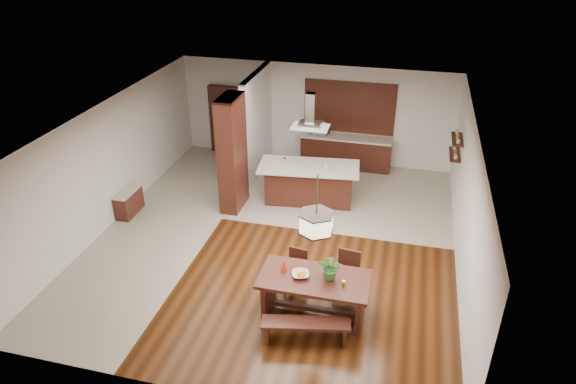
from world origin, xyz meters
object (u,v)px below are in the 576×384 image
(dining_table, at_px, (314,287))
(dining_chair_left, at_px, (295,271))
(dining_bench, at_px, (306,331))
(pendant_lantern, at_px, (317,210))
(range_hood, at_px, (311,111))
(island_cup, at_px, (326,166))
(hallway_console, at_px, (129,202))
(kitchen_island, at_px, (309,183))
(dining_chair_right, at_px, (346,277))
(microwave, at_px, (319,129))
(foliage_plant, at_px, (331,267))
(fruit_bowl, at_px, (301,275))

(dining_table, bearing_deg, dining_chair_left, 129.49)
(dining_bench, distance_m, pendant_lantern, 2.15)
(range_hood, xyz_separation_m, island_cup, (0.44, -0.07, -1.38))
(dining_bench, height_order, pendant_lantern, pendant_lantern)
(dining_chair_left, height_order, pendant_lantern, pendant_lantern)
(dining_table, relative_size, dining_chair_left, 2.30)
(hallway_console, relative_size, dining_table, 0.44)
(dining_chair_left, height_order, kitchen_island, kitchen_island)
(dining_bench, xyz_separation_m, dining_chair_right, (0.49, 1.33, 0.27))
(range_hood, distance_m, microwave, 2.68)
(hallway_console, height_order, dining_chair_left, dining_chair_left)
(island_cup, distance_m, microwave, 2.45)
(dining_chair_left, relative_size, range_hood, 0.97)
(hallway_console, height_order, dining_table, dining_table)
(hallway_console, xyz_separation_m, island_cup, (4.63, 1.63, 0.77))
(pendant_lantern, xyz_separation_m, range_hood, (-0.98, 4.17, 0.22))
(foliage_plant, bearing_deg, range_hood, 106.99)
(foliage_plant, relative_size, fruit_bowl, 1.55)
(kitchen_island, xyz_separation_m, island_cup, (0.44, -0.06, 0.55))
(dining_table, bearing_deg, fruit_bowl, -175.89)
(range_hood, xyz_separation_m, microwave, (-0.20, 2.29, -1.36))
(hallway_console, relative_size, dining_chair_left, 1.01)
(dining_table, distance_m, range_hood, 4.67)
(dining_table, xyz_separation_m, dining_chair_right, (0.50, 0.61, -0.12))
(foliage_plant, height_order, island_cup, foliage_plant)
(dining_bench, relative_size, fruit_bowl, 4.97)
(dining_chair_left, distance_m, foliage_plant, 1.15)
(foliage_plant, bearing_deg, pendant_lantern, -168.61)
(dining_chair_right, xyz_separation_m, range_hood, (-1.47, 3.56, 1.98))
(kitchen_island, relative_size, microwave, 4.68)
(dining_chair_left, bearing_deg, island_cup, 98.36)
(dining_table, height_order, microwave, microwave)
(dining_bench, distance_m, foliage_plant, 1.19)
(foliage_plant, bearing_deg, kitchen_island, 107.01)
(dining_chair_right, bearing_deg, fruit_bowl, -133.59)
(hallway_console, distance_m, kitchen_island, 4.52)
(dining_chair_right, height_order, range_hood, range_hood)
(foliage_plant, distance_m, range_hood, 4.52)
(dining_chair_left, xyz_separation_m, kitchen_island, (-0.48, 3.56, 0.10))
(hallway_console, height_order, dining_bench, hallway_console)
(dining_chair_left, relative_size, dining_chair_right, 0.89)
(dining_table, xyz_separation_m, range_hood, (-0.98, 4.17, 1.85))
(dining_table, bearing_deg, island_cup, 97.50)
(fruit_bowl, bearing_deg, hallway_console, 153.10)
(fruit_bowl, bearing_deg, foliage_plant, 7.95)
(dining_chair_right, height_order, kitchen_island, kitchen_island)
(dining_bench, height_order, dining_chair_right, dining_chair_right)
(pendant_lantern, xyz_separation_m, kitchen_island, (-0.98, 4.17, -1.71))
(dining_chair_right, distance_m, pendant_lantern, 1.92)
(dining_table, height_order, fruit_bowl, fruit_bowl)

